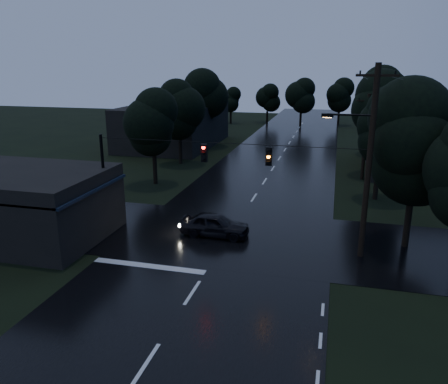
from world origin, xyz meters
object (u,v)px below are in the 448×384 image
at_px(utility_pole_main, 367,160).
at_px(utility_pole_far, 366,136).
at_px(storefront, 6,202).
at_px(car, 215,225).

distance_m(utility_pole_main, utility_pole_far, 17.08).
bearing_deg(utility_pole_main, storefront, -174.39).
relative_size(storefront, car, 2.95).
xyz_separation_m(storefront, utility_pole_main, (20.36, 2.00, 3.24)).
xyz_separation_m(utility_pole_main, utility_pole_far, (0.89, 17.00, -1.38)).
distance_m(utility_pole_main, car, 9.47).
bearing_deg(utility_pole_main, utility_pole_far, 87.00).
relative_size(utility_pole_far, car, 1.82).
distance_m(storefront, utility_pole_far, 28.56).
distance_m(storefront, car, 12.50).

